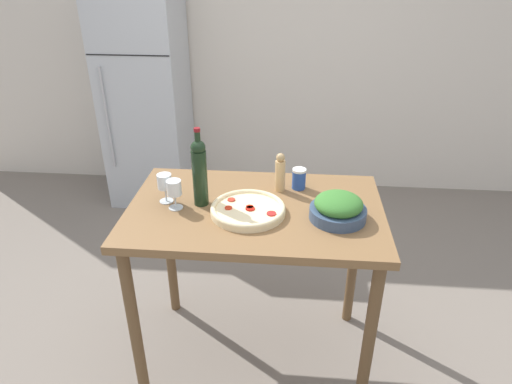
{
  "coord_description": "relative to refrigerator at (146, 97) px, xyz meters",
  "views": [
    {
      "loc": [
        0.17,
        -1.86,
        2.03
      ],
      "look_at": [
        0.0,
        0.04,
        1.02
      ],
      "focal_mm": 32.0,
      "sensor_mm": 36.0,
      "label": 1
    }
  ],
  "objects": [
    {
      "name": "homemade_pizza",
      "position": [
        1.07,
        -1.9,
        0.05
      ],
      "size": [
        0.35,
        0.35,
        0.04
      ],
      "color": "beige",
      "rests_on": "prep_counter"
    },
    {
      "name": "ground_plane",
      "position": [
        1.1,
        -1.84,
        -0.93
      ],
      "size": [
        14.0,
        14.0,
        0.0
      ],
      "primitive_type": "plane",
      "color": "slate"
    },
    {
      "name": "refrigerator",
      "position": [
        0.0,
        0.0,
        0.0
      ],
      "size": [
        0.65,
        0.64,
        1.85
      ],
      "color": "#B7BCC1",
      "rests_on": "ground_plane"
    },
    {
      "name": "prep_counter",
      "position": [
        1.1,
        -1.84,
        -0.1
      ],
      "size": [
        1.21,
        0.77,
        0.96
      ],
      "color": "brown",
      "rests_on": "ground_plane"
    },
    {
      "name": "pepper_mill",
      "position": [
        1.21,
        -1.66,
        0.13
      ],
      "size": [
        0.05,
        0.05,
        0.2
      ],
      "color": "tan",
      "rests_on": "prep_counter"
    },
    {
      "name": "wine_bottle",
      "position": [
        0.84,
        -1.83,
        0.2
      ],
      "size": [
        0.07,
        0.07,
        0.38
      ],
      "color": "black",
      "rests_on": "prep_counter"
    },
    {
      "name": "wine_glass_far",
      "position": [
        0.67,
        -1.83,
        0.13
      ],
      "size": [
        0.07,
        0.07,
        0.14
      ],
      "color": "silver",
      "rests_on": "prep_counter"
    },
    {
      "name": "wine_glass_near",
      "position": [
        0.73,
        -1.89,
        0.13
      ],
      "size": [
        0.07,
        0.07,
        0.14
      ],
      "color": "silver",
      "rests_on": "prep_counter"
    },
    {
      "name": "wall_back",
      "position": [
        1.1,
        0.36,
        0.37
      ],
      "size": [
        6.4,
        0.08,
        2.6
      ],
      "color": "silver",
      "rests_on": "ground_plane"
    },
    {
      "name": "salt_canister",
      "position": [
        1.3,
        -1.63,
        0.09
      ],
      "size": [
        0.07,
        0.07,
        0.11
      ],
      "color": "#284CA3",
      "rests_on": "prep_counter"
    },
    {
      "name": "salad_bowl",
      "position": [
        1.48,
        -1.92,
        0.09
      ],
      "size": [
        0.26,
        0.26,
        0.12
      ],
      "color": "#384C6B",
      "rests_on": "prep_counter"
    }
  ]
}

